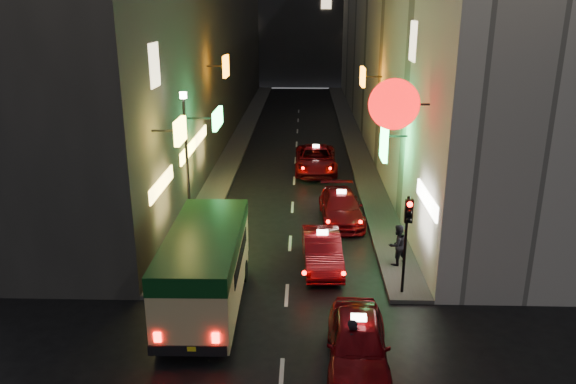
# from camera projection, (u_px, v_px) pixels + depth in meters

# --- Properties ---
(building_left) EXTENTS (7.54, 52.00, 18.00)m
(building_left) POSITION_uv_depth(u_px,v_px,m) (189.00, 14.00, 41.10)
(building_left) COLOR #383633
(building_left) RESTS_ON ground
(building_right) EXTENTS (8.17, 52.00, 18.00)m
(building_right) POSITION_uv_depth(u_px,v_px,m) (408.00, 14.00, 40.65)
(building_right) COLOR beige
(building_right) RESTS_ON ground
(sidewalk_left) EXTENTS (1.50, 52.00, 0.15)m
(sidewalk_left) POSITION_uv_depth(u_px,v_px,m) (243.00, 134.00, 43.81)
(sidewalk_left) COLOR #484643
(sidewalk_left) RESTS_ON ground
(sidewalk_right) EXTENTS (1.50, 52.00, 0.15)m
(sidewalk_right) POSITION_uv_depth(u_px,v_px,m) (352.00, 135.00, 43.57)
(sidewalk_right) COLOR #484643
(sidewalk_right) RESTS_ON ground
(minibus) EXTENTS (2.33, 6.45, 2.76)m
(minibus) POSITION_uv_depth(u_px,v_px,m) (205.00, 261.00, 18.09)
(minibus) COLOR #CAB87E
(minibus) RESTS_ON ground
(taxi_near) EXTENTS (2.39, 5.35, 1.84)m
(taxi_near) POSITION_uv_depth(u_px,v_px,m) (358.00, 339.00, 15.45)
(taxi_near) COLOR #64060C
(taxi_near) RESTS_ON ground
(taxi_second) EXTENTS (2.21, 4.92, 1.71)m
(taxi_second) POSITION_uv_depth(u_px,v_px,m) (322.00, 248.00, 21.47)
(taxi_second) COLOR #64060C
(taxi_second) RESTS_ON ground
(taxi_third) EXTENTS (2.24, 4.99, 1.73)m
(taxi_third) POSITION_uv_depth(u_px,v_px,m) (341.00, 205.00, 26.09)
(taxi_third) COLOR #64060C
(taxi_third) RESTS_ON ground
(taxi_far) EXTENTS (2.26, 5.46, 1.90)m
(taxi_far) POSITION_uv_depth(u_px,v_px,m) (316.00, 157.00, 33.92)
(taxi_far) COLOR #64060C
(taxi_far) RESTS_ON ground
(pedestrian_crossing) EXTENTS (0.58, 0.68, 1.77)m
(pedestrian_crossing) POSITION_uv_depth(u_px,v_px,m) (354.00, 343.00, 15.22)
(pedestrian_crossing) COLOR black
(pedestrian_crossing) RESTS_ON ground
(pedestrian_sidewalk) EXTENTS (0.81, 0.71, 1.82)m
(pedestrian_sidewalk) POSITION_uv_depth(u_px,v_px,m) (398.00, 242.00, 21.24)
(pedestrian_sidewalk) COLOR black
(pedestrian_sidewalk) RESTS_ON sidewalk_right
(traffic_light) EXTENTS (0.26, 0.43, 3.50)m
(traffic_light) POSITION_uv_depth(u_px,v_px,m) (407.00, 225.00, 18.54)
(traffic_light) COLOR black
(traffic_light) RESTS_ON sidewalk_right
(lamp_post) EXTENTS (0.28, 0.28, 6.22)m
(lamp_post) POSITION_uv_depth(u_px,v_px,m) (187.00, 158.00, 22.74)
(lamp_post) COLOR black
(lamp_post) RESTS_ON sidewalk_left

